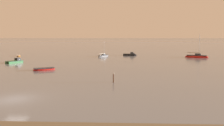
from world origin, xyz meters
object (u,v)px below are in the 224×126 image
Objects in this scene: rowboat_moored_3 at (44,69)px; sailboat_moored_1 at (197,56)px; rowboat_moored_4 at (19,56)px; motorboat_moored_2 at (17,62)px; motorboat_moored_3 at (131,55)px; mooring_post_left at (113,78)px; sailboat_moored_2 at (103,56)px.

sailboat_moored_1 is (39.41, 26.80, 0.15)m from rowboat_moored_3.
motorboat_moored_2 reaches higher than rowboat_moored_4.
rowboat_moored_3 is 38.15m from motorboat_moored_3.
sailboat_moored_1 is at bearing -42.85° from motorboat_moored_2.
rowboat_moored_4 is at bearing 129.24° from mooring_post_left.
mooring_post_left is at bearing -135.26° from sailboat_moored_2.
motorboat_moored_2 is 1.03× the size of motorboat_moored_3.
rowboat_moored_3 is 18.41m from mooring_post_left.
mooring_post_left is at bearing -102.03° from sailboat_moored_1.
sailboat_moored_1 is 52.68m from motorboat_moored_2.
rowboat_moored_3 is 16.22m from motorboat_moored_2.
sailboat_moored_2 reaches higher than rowboat_moored_3.
motorboat_moored_2 is (-50.51, -14.98, -0.07)m from sailboat_moored_1.
sailboat_moored_2 is 28.69m from rowboat_moored_4.
sailboat_moored_2 is 1.10× the size of motorboat_moored_3.
rowboat_moored_3 is 1.37× the size of rowboat_moored_4.
rowboat_moored_3 is at bearing 142.26° from mooring_post_left.
sailboat_moored_1 reaches higher than rowboat_moored_4.
mooring_post_left reaches higher than rowboat_moored_3.
motorboat_moored_3 is (37.89, 3.51, 0.13)m from rowboat_moored_4.
mooring_post_left is (4.62, -39.46, 0.46)m from sailboat_moored_2.
mooring_post_left is (33.28, -40.75, 0.55)m from rowboat_moored_4.
rowboat_moored_3 is 2.91× the size of mooring_post_left.
rowboat_moored_3 is 0.97× the size of motorboat_moored_3.
sailboat_moored_1 is at bearing -54.64° from sailboat_moored_2.
sailboat_moored_2 is at bearing 63.19° from rowboat_moored_4.
sailboat_moored_1 reaches higher than motorboat_moored_3.
sailboat_moored_2 is at bearing 96.68° from mooring_post_left.
motorboat_moored_3 is (-20.25, 6.19, -0.07)m from sailboat_moored_1.
motorboat_moored_3 is (30.26, 21.17, -0.00)m from motorboat_moored_2.
motorboat_moored_3 is 2.99× the size of mooring_post_left.
rowboat_moored_3 is 34.93m from rowboat_moored_4.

